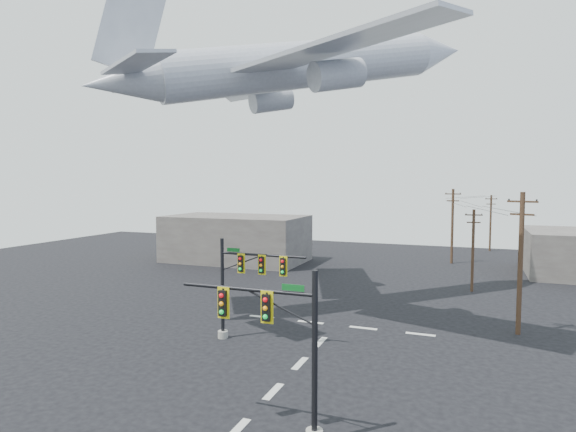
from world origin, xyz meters
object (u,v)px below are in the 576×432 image
at_px(signal_mast_near, 284,348).
at_px(utility_pole_d, 491,222).
at_px(airliner, 302,66).
at_px(utility_pole_a, 520,261).
at_px(utility_pole_c, 452,225).
at_px(signal_mast_far, 242,284).
at_px(utility_pole_b, 473,249).

relative_size(signal_mast_near, utility_pole_d, 0.83).
distance_m(signal_mast_near, airliner, 25.63).
distance_m(utility_pole_d, airliner, 47.07).
bearing_deg(utility_pole_a, utility_pole_c, 120.31).
bearing_deg(utility_pole_d, utility_pole_c, -127.15).
distance_m(signal_mast_far, airliner, 18.30).
relative_size(utility_pole_b, airliner, 0.28).
distance_m(signal_mast_near, utility_pole_a, 20.93).
xyz_separation_m(signal_mast_near, utility_pole_c, (4.75, 46.97, 1.26)).
bearing_deg(utility_pole_c, utility_pole_b, -78.72).
bearing_deg(signal_mast_near, utility_pole_b, 76.86).
bearing_deg(utility_pole_c, signal_mast_near, -93.27).
bearing_deg(utility_pole_d, airliner, -127.98).
bearing_deg(signal_mast_far, signal_mast_near, -55.54).
relative_size(signal_mast_far, airliner, 0.24).
bearing_deg(utility_pole_a, utility_pole_b, 122.79).
relative_size(utility_pole_b, utility_pole_c, 0.82).
distance_m(signal_mast_far, utility_pole_c, 38.65).
bearing_deg(signal_mast_far, utility_pole_b, 55.66).
bearing_deg(utility_pole_a, signal_mast_far, -135.39).
height_order(signal_mast_near, utility_pole_c, utility_pole_c).
bearing_deg(signal_mast_far, airliner, 83.65).
relative_size(signal_mast_near, utility_pole_b, 0.89).
distance_m(utility_pole_b, utility_pole_c, 16.24).
height_order(signal_mast_near, airliner, airliner).
relative_size(utility_pole_c, airliner, 0.34).
xyz_separation_m(signal_mast_near, utility_pole_d, (9.73, 60.78, 0.69)).
relative_size(signal_mast_near, utility_pole_a, 0.72).
xyz_separation_m(signal_mast_near, signal_mast_far, (-6.97, 10.16, 0.06)).
distance_m(utility_pole_b, airliner, 23.60).
relative_size(utility_pole_b, utility_pole_d, 0.93).
bearing_deg(signal_mast_near, utility_pole_a, 60.69).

